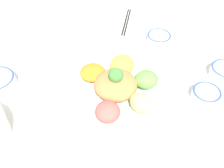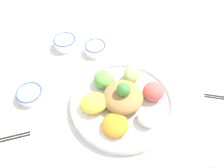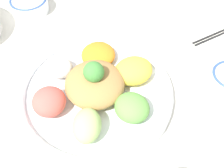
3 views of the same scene
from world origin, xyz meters
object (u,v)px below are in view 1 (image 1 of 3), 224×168
at_px(sauce_bowl_red, 206,95).
at_px(chopsticks_pair_far, 126,21).
at_px(sauce_bowl_dark, 224,71).
at_px(serving_spoon_extra, 68,39).
at_px(salad_platter, 116,90).
at_px(rice_bowl_plain, 159,37).

height_order(sauce_bowl_red, chopsticks_pair_far, sauce_bowl_red).
xyz_separation_m(sauce_bowl_dark, serving_spoon_extra, (-0.16, -0.60, -0.02)).
height_order(salad_platter, rice_bowl_plain, salad_platter).
bearing_deg(salad_platter, sauce_bowl_dark, 108.40).
relative_size(sauce_bowl_dark, chopsticks_pair_far, 0.48).
relative_size(sauce_bowl_dark, rice_bowl_plain, 1.02).
distance_m(salad_platter, sauce_bowl_red, 0.30).
xyz_separation_m(salad_platter, sauce_bowl_dark, (-0.13, 0.38, -0.00)).
bearing_deg(salad_platter, rice_bowl_plain, 154.06).
xyz_separation_m(salad_platter, rice_bowl_plain, (-0.31, 0.15, -0.01)).
relative_size(rice_bowl_plain, chopsticks_pair_far, 0.47).
distance_m(sauce_bowl_dark, chopsticks_pair_far, 0.48).
bearing_deg(chopsticks_pair_far, salad_platter, 3.60).
distance_m(sauce_bowl_dark, serving_spoon_extra, 0.63).
height_order(sauce_bowl_dark, rice_bowl_plain, sauce_bowl_dark).
height_order(sauce_bowl_red, sauce_bowl_dark, sauce_bowl_dark).
bearing_deg(rice_bowl_plain, salad_platter, -25.94).
height_order(salad_platter, serving_spoon_extra, salad_platter).
distance_m(salad_platter, sauce_bowl_dark, 0.40).
bearing_deg(sauce_bowl_red, sauce_bowl_dark, 144.70).
height_order(rice_bowl_plain, serving_spoon_extra, rice_bowl_plain).
xyz_separation_m(sauce_bowl_red, sauce_bowl_dark, (-0.12, 0.08, 0.00)).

